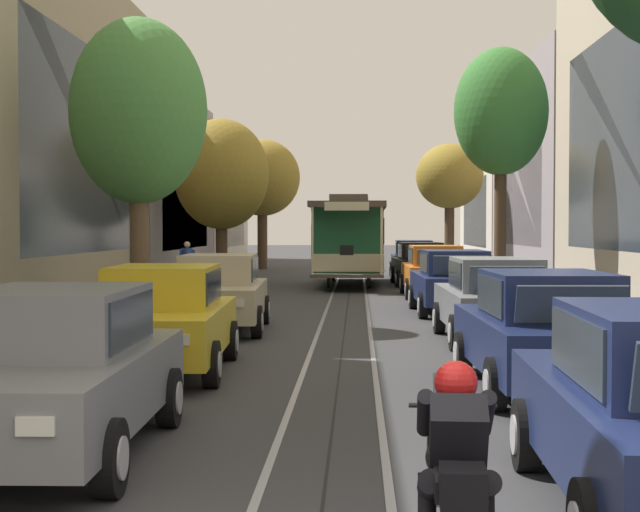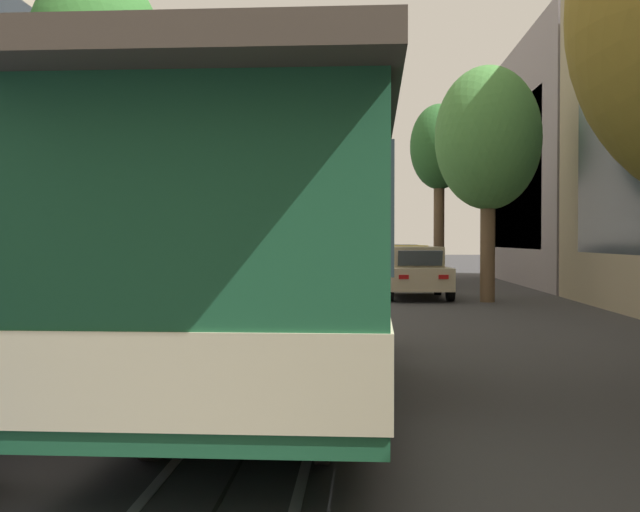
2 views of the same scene
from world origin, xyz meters
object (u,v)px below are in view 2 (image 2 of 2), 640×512
at_px(parked_car_grey_mid_right, 248,270).
at_px(street_tree_kerb_right_near, 231,140).
at_px(parked_car_black_sixth_right, 51,327).
at_px(parked_car_grey_near_left, 399,262).
at_px(parked_car_navy_second_right, 270,264).
at_px(parked_car_yellow_second_left, 405,266).
at_px(parked_car_navy_fourth_right, 222,278).
at_px(cable_car_trolley, 271,252).
at_px(parked_car_navy_near_right, 286,261).
at_px(street_tree_kerb_left_second, 488,139).
at_px(parked_car_beige_mid_left, 415,272).
at_px(street_tree_kerb_right_second, 95,60).
at_px(parked_car_orange_fifth_right, 167,293).
at_px(street_tree_kerb_left_near, 439,150).
at_px(motorcycle_with_rider, 325,263).

bearing_deg(parked_car_grey_mid_right, street_tree_kerb_right_near, -75.76).
xyz_separation_m(parked_car_grey_mid_right, parked_car_black_sixth_right, (-0.25, 17.19, 0.00)).
bearing_deg(parked_car_grey_near_left, parked_car_navy_second_right, 34.41).
height_order(parked_car_navy_second_right, street_tree_kerb_right_near, street_tree_kerb_right_near).
distance_m(parked_car_yellow_second_left, parked_car_navy_fourth_right, 11.02).
distance_m(parked_car_navy_second_right, cable_car_trolley, 23.15).
relative_size(parked_car_navy_near_right, street_tree_kerb_left_second, 0.65).
relative_size(parked_car_beige_mid_left, cable_car_trolley, 0.48).
xyz_separation_m(parked_car_yellow_second_left, street_tree_kerb_right_second, (7.07, 14.10, 4.66)).
relative_size(parked_car_grey_mid_right, parked_car_orange_fifth_right, 1.00).
bearing_deg(street_tree_kerb_left_second, parked_car_navy_near_right, -62.70).
bearing_deg(cable_car_trolley, parked_car_navy_fourth_right, -77.34).
distance_m(parked_car_yellow_second_left, parked_car_navy_second_right, 5.54).
relative_size(parked_car_black_sixth_right, street_tree_kerb_left_second, 0.65).
bearing_deg(parked_car_grey_near_left, cable_car_trolley, 84.39).
height_order(street_tree_kerb_left_second, street_tree_kerb_right_second, street_tree_kerb_right_second).
height_order(parked_car_grey_mid_right, parked_car_navy_fourth_right, same).
distance_m(parked_car_beige_mid_left, parked_car_navy_second_right, 8.90).
xyz_separation_m(parked_car_yellow_second_left, street_tree_kerb_right_near, (7.05, -2.43, 5.11)).
height_order(street_tree_kerb_left_near, street_tree_kerb_right_near, street_tree_kerb_left_near).
xyz_separation_m(street_tree_kerb_left_near, street_tree_kerb_right_second, (8.97, 20.63, -0.47)).
height_order(parked_car_beige_mid_left, parked_car_orange_fifth_right, same).
relative_size(parked_car_navy_fourth_right, motorcycle_with_rider, 2.21).
distance_m(street_tree_kerb_right_near, motorcycle_with_rider, 8.73).
relative_size(parked_car_navy_fourth_right, street_tree_kerb_right_second, 0.59).
bearing_deg(parked_car_yellow_second_left, parked_car_orange_fifth_right, 71.16).
bearing_deg(parked_car_navy_fourth_right, parked_car_orange_fifth_right, 90.02).
xyz_separation_m(parked_car_black_sixth_right, street_tree_kerb_left_second, (-7.17, -14.06, 3.88)).
height_order(parked_car_grey_near_left, street_tree_kerb_left_second, street_tree_kerb_left_second).
relative_size(parked_car_navy_second_right, parked_car_grey_mid_right, 1.00).
height_order(parked_car_beige_mid_left, parked_car_navy_second_right, same).
relative_size(parked_car_black_sixth_right, street_tree_kerb_left_near, 0.55).
xyz_separation_m(parked_car_yellow_second_left, motorcycle_with_rider, (3.47, -8.40, -0.15)).
bearing_deg(parked_car_black_sixth_right, parked_car_yellow_second_left, -103.82).
xyz_separation_m(parked_car_grey_near_left, cable_car_trolley, (2.61, 26.62, 0.86)).
xyz_separation_m(parked_car_orange_fifth_right, parked_car_black_sixth_right, (-0.08, 5.67, 0.00)).
xyz_separation_m(parked_car_navy_second_right, cable_car_trolley, (-2.72, 22.97, 0.86)).
bearing_deg(parked_car_grey_mid_right, parked_car_orange_fifth_right, 90.88).
bearing_deg(motorcycle_with_rider, parked_car_beige_mid_left, 103.85).
distance_m(parked_car_yellow_second_left, street_tree_kerb_left_near, 8.52).
relative_size(parked_car_black_sixth_right, street_tree_kerb_right_second, 0.60).
bearing_deg(cable_car_trolley, parked_car_navy_second_right, -83.24).
bearing_deg(parked_car_orange_fifth_right, street_tree_kerb_right_near, -84.29).
height_order(parked_car_yellow_second_left, parked_car_navy_fourth_right, same).
distance_m(parked_car_yellow_second_left, street_tree_kerb_left_second, 8.28).
bearing_deg(street_tree_kerb_left_second, street_tree_kerb_right_second, 37.94).
bearing_deg(parked_car_grey_near_left, parked_car_yellow_second_left, 90.01).
relative_size(parked_car_yellow_second_left, street_tree_kerb_right_near, 0.57).
bearing_deg(parked_car_orange_fifth_right, street_tree_kerb_left_near, -108.09).
bearing_deg(parked_car_beige_mid_left, street_tree_kerb_left_near, -98.91).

